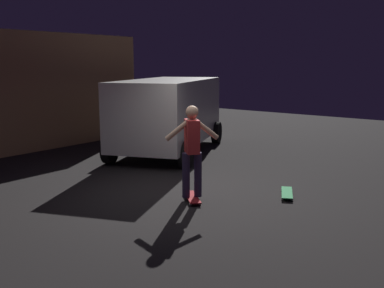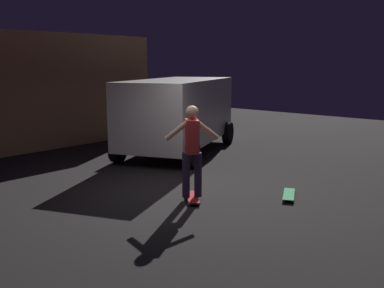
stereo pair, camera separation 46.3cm
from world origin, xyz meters
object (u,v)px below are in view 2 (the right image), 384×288
object	(u,v)px
skateboard_ridden	(192,197)
skateboard_spare	(289,195)
parked_van	(179,111)
skater	(192,145)

from	to	relation	value
skateboard_ridden	skateboard_spare	bearing A→B (deg)	-43.30
skateboard_ridden	skateboard_spare	xyz separation A→B (m)	(1.33, -1.25, 0.00)
parked_van	skater	xyz separation A→B (m)	(-3.12, -3.24, -0.12)
skateboard_spare	skater	world-z (taller)	skater
skateboard_ridden	skater	world-z (taller)	skater
parked_van	skateboard_ridden	xyz separation A→B (m)	(-3.12, -3.24, -1.11)
parked_van	skater	bearing A→B (deg)	-134.00
skater	parked_van	bearing A→B (deg)	46.00
parked_van	skateboard_spare	distance (m)	4.96
skateboard_ridden	parked_van	bearing A→B (deg)	46.00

